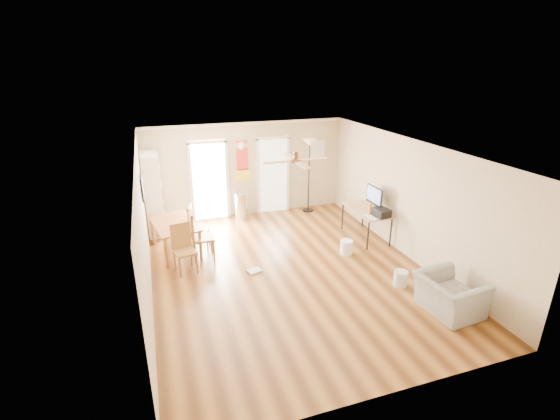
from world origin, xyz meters
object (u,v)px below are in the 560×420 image
object	(u,v)px
torchiere_lamp	(309,176)
wastebasket_a	(347,247)
dining_chair_right_b	(203,235)
trash_can	(241,206)
dining_chair_right_a	(199,227)
armchair	(449,295)
printer	(381,213)
dining_chair_near	(185,249)
wastebasket_b	(401,278)
bookshelf	(153,194)
dining_table	(176,237)
computer_desk	(365,223)

from	to	relation	value
torchiere_lamp	wastebasket_a	distance (m)	2.97
dining_chair_right_b	trash_can	distance (m)	2.44
wastebasket_a	torchiere_lamp	bearing A→B (deg)	85.66
dining_chair_right_a	armchair	bearing A→B (deg)	-121.12
printer	armchair	world-z (taller)	printer
dining_chair_right_b	wastebasket_a	distance (m)	3.23
dining_chair_near	torchiere_lamp	bearing A→B (deg)	20.56
wastebasket_b	armchair	xyz separation A→B (m)	(0.28, -1.00, 0.18)
printer	torchiere_lamp	bearing A→B (deg)	98.70
trash_can	armchair	distance (m)	5.91
dining_chair_near	wastebasket_b	distance (m)	4.35
bookshelf	dining_table	bearing A→B (deg)	-74.78
bookshelf	wastebasket_a	xyz separation A→B (m)	(4.03, -2.61, -0.86)
dining_chair_right_b	dining_chair_near	bearing A→B (deg)	139.32
dining_chair_near	computer_desk	world-z (taller)	dining_chair_near
dining_chair_right_a	dining_chair_near	size ratio (longest dim) A/B	1.02
dining_chair_near	wastebasket_b	world-z (taller)	dining_chair_near
bookshelf	dining_chair_right_b	bearing A→B (deg)	-64.02
dining_chair_right_b	wastebasket_b	bearing A→B (deg)	-122.46
trash_can	printer	bearing A→B (deg)	-44.42
trash_can	printer	size ratio (longest dim) A/B	2.01
trash_can	wastebasket_b	bearing A→B (deg)	-64.03
printer	wastebasket_b	world-z (taller)	printer
bookshelf	dining_table	xyz separation A→B (m)	(0.37, -1.28, -0.67)
dining_chair_right_a	dining_chair_near	bearing A→B (deg)	171.88
printer	armchair	xyz separation A→B (m)	(-0.30, -2.73, -0.49)
computer_desk	armchair	bearing A→B (deg)	-93.70
dining_chair_right_b	dining_table	bearing A→B (deg)	47.89
dining_table	armchair	distance (m)	5.79
bookshelf	trash_can	world-z (taller)	bookshelf
bookshelf	wastebasket_a	distance (m)	4.88
dining_chair_right_a	printer	size ratio (longest dim) A/B	2.86
dining_chair_near	trash_can	bearing A→B (deg)	41.78
dining_chair_right_b	wastebasket_a	xyz separation A→B (m)	(3.10, -0.80, -0.40)
trash_can	wastebasket_b	world-z (taller)	trash_can
dining_chair_right_b	armchair	distance (m)	5.04
armchair	wastebasket_b	bearing A→B (deg)	11.52
dining_chair_right_b	dining_chair_near	world-z (taller)	dining_chair_right_b
computer_desk	torchiere_lamp	bearing A→B (deg)	106.56
computer_desk	wastebasket_a	world-z (taller)	computer_desk
dining_chair_right_b	armchair	xyz separation A→B (m)	(3.75, -3.35, -0.23)
computer_desk	printer	distance (m)	0.69
trash_can	printer	xyz separation A→B (m)	(2.72, -2.66, 0.46)
dining_chair_right_a	dining_chair_right_b	size ratio (longest dim) A/B	0.93
dining_table	printer	size ratio (longest dim) A/B	3.96
wastebasket_b	computer_desk	bearing A→B (deg)	77.66
printer	wastebasket_a	world-z (taller)	printer
wastebasket_b	bookshelf	bearing A→B (deg)	136.55
dining_table	dining_chair_near	size ratio (longest dim) A/B	1.41
bookshelf	armchair	xyz separation A→B (m)	(4.67, -5.16, -0.69)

